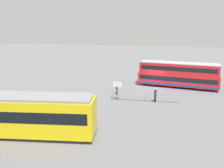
# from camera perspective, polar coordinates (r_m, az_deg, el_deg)

# --- Properties ---
(ground_plane) EXTENTS (160.00, 160.00, 0.00)m
(ground_plane) POSITION_cam_1_polar(r_m,az_deg,el_deg) (33.97, 10.50, -0.95)
(ground_plane) COLOR slate
(double_decker_bus) EXTENTS (11.68, 4.32, 3.69)m
(double_decker_bus) POSITION_cam_1_polar(r_m,az_deg,el_deg) (34.82, 16.22, 2.30)
(double_decker_bus) COLOR red
(double_decker_bus) RESTS_ON ground
(pedestrian_near_railing) EXTENTS (0.42, 0.42, 1.78)m
(pedestrian_near_railing) POSITION_cam_1_polar(r_m,az_deg,el_deg) (29.80, 1.25, -0.76)
(pedestrian_near_railing) COLOR #33384C
(pedestrian_near_railing) RESTS_ON ground
(pedestrian_crossing) EXTENTS (0.43, 0.43, 1.74)m
(pedestrian_crossing) POSITION_cam_1_polar(r_m,az_deg,el_deg) (27.26, 10.85, -2.47)
(pedestrian_crossing) COLOR black
(pedestrian_crossing) RESTS_ON ground
(pedestrian_railing) EXTENTS (8.04, 0.45, 1.08)m
(pedestrian_railing) POSITION_cam_1_polar(r_m,az_deg,el_deg) (27.27, 8.35, -2.94)
(pedestrian_railing) COLOR gray
(pedestrian_railing) RESTS_ON ground
(info_sign) EXTENTS (1.13, 0.31, 2.46)m
(info_sign) POSITION_cam_1_polar(r_m,az_deg,el_deg) (27.12, 1.42, -0.75)
(info_sign) COLOR slate
(info_sign) RESTS_ON ground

